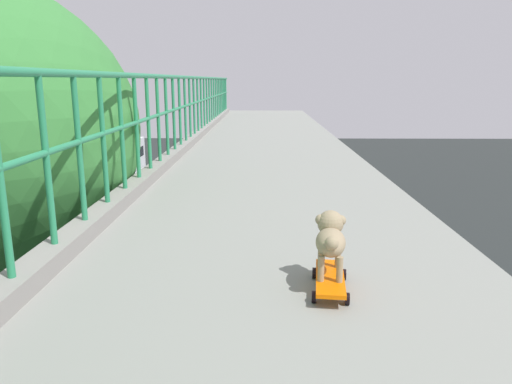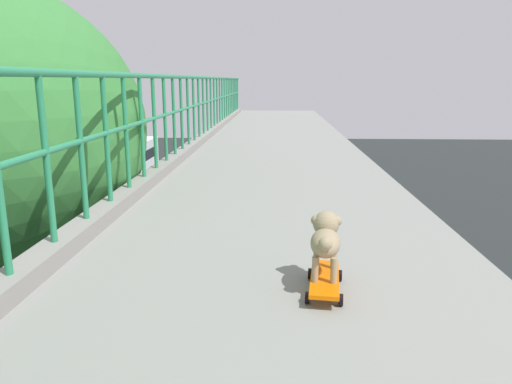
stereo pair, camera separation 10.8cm
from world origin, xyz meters
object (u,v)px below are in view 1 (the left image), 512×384
object	(u,v)px
car_silver_fifth	(30,327)
city_bus	(105,168)
car_red_taxi_seventh	(102,245)
small_dog	(331,237)
toy_skateboard	(330,279)

from	to	relation	value
car_silver_fifth	city_bus	world-z (taller)	city_bus
car_red_taxi_seventh	small_dog	xyz separation A→B (m)	(7.01, -15.99, 5.73)
car_red_taxi_seventh	city_bus	bearing A→B (deg)	106.91
car_silver_fifth	small_dog	bearing A→B (deg)	-53.79
car_red_taxi_seventh	toy_skateboard	xyz separation A→B (m)	(7.00, -16.06, 5.50)
car_silver_fifth	small_dog	xyz separation A→B (m)	(6.77, -9.24, 5.73)
city_bus	toy_skateboard	world-z (taller)	toy_skateboard
small_dog	city_bus	bearing A→B (deg)	110.91
car_silver_fifth	car_red_taxi_seventh	xyz separation A→B (m)	(-0.24, 6.75, -0.01)
toy_skateboard	small_dog	bearing A→B (deg)	86.48
car_silver_fifth	toy_skateboard	size ratio (longest dim) A/B	8.36
city_bus	car_red_taxi_seventh	bearing A→B (deg)	-73.09
toy_skateboard	small_dog	size ratio (longest dim) A/B	1.27
car_silver_fifth	toy_skateboard	world-z (taller)	toy_skateboard
city_bus	toy_skateboard	size ratio (longest dim) A/B	21.20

